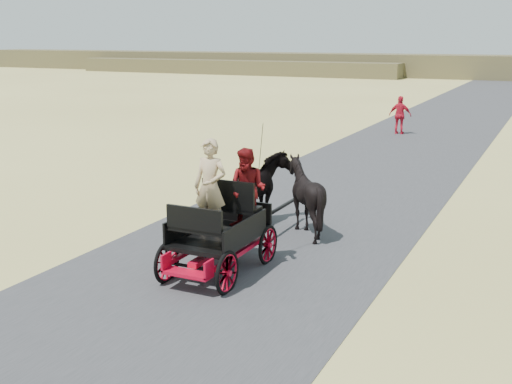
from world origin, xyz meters
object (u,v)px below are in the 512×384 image
at_px(carriage, 219,253).
at_px(pedestrian, 400,115).
at_px(horse_left, 261,191).
at_px(horse_right, 305,196).

bearing_deg(carriage, pedestrian, 93.21).
bearing_deg(carriage, horse_left, 100.39).
height_order(horse_right, pedestrian, pedestrian).
bearing_deg(horse_left, pedestrian, -88.16).
relative_size(carriage, pedestrian, 1.39).
relative_size(carriage, horse_left, 1.20).
height_order(carriage, horse_right, horse_right).
distance_m(carriage, horse_left, 3.09).
xyz_separation_m(carriage, horse_right, (0.55, 3.00, 0.49)).
bearing_deg(pedestrian, horse_right, 95.83).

